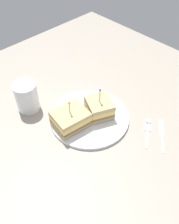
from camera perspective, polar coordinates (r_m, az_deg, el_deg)
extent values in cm
cube|color=#9E9384|center=(81.39, 0.00, -1.98)|extent=(114.18, 114.18, 2.00)
cylinder|color=white|center=(80.25, 0.00, -1.25)|extent=(25.86, 25.86, 1.07)
cube|color=tan|center=(80.14, 2.27, -0.04)|extent=(10.74, 10.44, 1.49)
cube|color=#478438|center=(79.46, 2.29, 0.43)|extent=(10.74, 10.44, 0.40)
cube|color=red|center=(79.14, 2.30, 0.66)|extent=(10.74, 10.44, 0.50)
cube|color=#F4D666|center=(78.35, 2.32, 1.23)|extent=(10.74, 10.44, 1.73)
cube|color=tan|center=(77.22, 2.36, 2.08)|extent=(10.74, 10.44, 1.49)
cylinder|color=tan|center=(75.36, 2.42, 3.55)|extent=(0.30, 0.30, 5.41)
sphere|color=blue|center=(73.55, 2.48, 5.10)|extent=(0.70, 0.70, 0.70)
cube|color=tan|center=(77.25, -4.38, -2.56)|extent=(10.13, 11.48, 1.32)
cube|color=#478438|center=(76.61, -4.42, -2.14)|extent=(10.13, 11.48, 0.40)
cube|color=red|center=(76.27, -4.44, -1.91)|extent=(10.13, 11.48, 0.50)
cube|color=#F4D666|center=(75.45, -4.48, -1.35)|extent=(10.13, 11.48, 1.74)
cube|color=tan|center=(74.33, -4.55, -0.55)|extent=(10.13, 11.48, 1.32)
cylinder|color=tan|center=(72.57, -4.66, 0.77)|extent=(0.30, 0.30, 4.88)
sphere|color=orange|center=(70.86, -4.78, 2.15)|extent=(0.70, 0.70, 0.70)
cylinder|color=beige|center=(83.97, -14.28, 2.82)|extent=(6.58, 6.58, 7.69)
cylinder|color=white|center=(83.16, -14.43, 3.43)|extent=(7.48, 7.48, 10.13)
cube|color=silver|center=(76.93, 13.29, -6.23)|extent=(4.26, 6.08, 0.35)
cube|color=silver|center=(80.30, 13.50, -3.32)|extent=(3.81, 4.22, 0.35)
cube|color=silver|center=(81.85, 14.11, -2.26)|extent=(1.25, 1.77, 0.35)
cube|color=silver|center=(81.81, 13.76, -2.20)|extent=(1.25, 1.77, 0.35)
cube|color=silver|center=(81.76, 13.42, -2.15)|extent=(1.25, 1.77, 0.35)
cube|color=silver|center=(81.72, 13.07, -2.09)|extent=(1.25, 1.77, 0.35)
cube|color=silver|center=(77.52, 16.71, -6.72)|extent=(5.35, 6.58, 0.35)
cube|color=silver|center=(81.13, 16.43, -3.50)|extent=(5.50, 6.43, 0.24)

